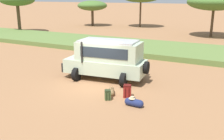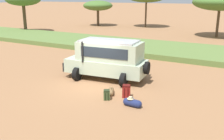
{
  "view_description": "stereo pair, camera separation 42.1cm",
  "coord_description": "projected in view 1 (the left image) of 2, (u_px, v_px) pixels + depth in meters",
  "views": [
    {
      "loc": [
        7.54,
        -12.18,
        5.01
      ],
      "look_at": [
        1.02,
        0.29,
        1.0
      ],
      "focal_mm": 42.0,
      "sensor_mm": 36.0,
      "label": 1
    },
    {
      "loc": [
        7.91,
        -11.98,
        5.01
      ],
      "look_at": [
        1.02,
        0.29,
        1.0
      ],
      "focal_mm": 42.0,
      "sensor_mm": 36.0,
      "label": 2
    }
  ],
  "objects": [
    {
      "name": "acacia_tree_left_mid",
      "position": [
        92.0,
        6.0,
        43.95
      ],
      "size": [
        5.01,
        4.77,
        4.21
      ],
      "color": "brown",
      "rests_on": "ground_plane"
    },
    {
      "name": "ground_plane",
      "position": [
        94.0,
        86.0,
        15.11
      ],
      "size": [
        320.0,
        320.0,
        0.0
      ],
      "primitive_type": "plane",
      "color": "#936642"
    },
    {
      "name": "backpack_beside_front_wheel",
      "position": [
        108.0,
        95.0,
        13.02
      ],
      "size": [
        0.42,
        0.45,
        0.51
      ],
      "color": "#42562D",
      "rests_on": "ground_plane"
    },
    {
      "name": "acacia_tree_far_left",
      "position": [
        17.0,
        0.0,
        35.49
      ],
      "size": [
        4.97,
        4.52,
        5.35
      ],
      "color": "brown",
      "rests_on": "ground_plane"
    },
    {
      "name": "grass_bank",
      "position": [
        156.0,
        49.0,
        24.52
      ],
      "size": [
        120.0,
        7.0,
        0.44
      ],
      "color": "#5B7538",
      "rests_on": "ground_plane"
    },
    {
      "name": "safari_vehicle",
      "position": [
        107.0,
        59.0,
        15.98
      ],
      "size": [
        5.45,
        3.1,
        2.44
      ],
      "color": "#B2C6A8",
      "rests_on": "ground_plane"
    },
    {
      "name": "duffel_bag_soft_canvas",
      "position": [
        112.0,
        91.0,
        13.8
      ],
      "size": [
        0.58,
        0.84,
        0.38
      ],
      "color": "brown",
      "rests_on": "ground_plane"
    },
    {
      "name": "duffel_bag_low_black_case",
      "position": [
        134.0,
        102.0,
        12.26
      ],
      "size": [
        0.95,
        0.39,
        0.46
      ],
      "color": "navy",
      "rests_on": "ground_plane"
    },
    {
      "name": "acacia_tree_right_mid",
      "position": [
        214.0,
        2.0,
        31.76
      ],
      "size": [
        6.48,
        6.43,
        5.28
      ],
      "color": "brown",
      "rests_on": "ground_plane"
    },
    {
      "name": "backpack_cluster_center",
      "position": [
        127.0,
        91.0,
        13.34
      ],
      "size": [
        0.49,
        0.5,
        0.66
      ],
      "color": "maroon",
      "rests_on": "ground_plane"
    }
  ]
}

